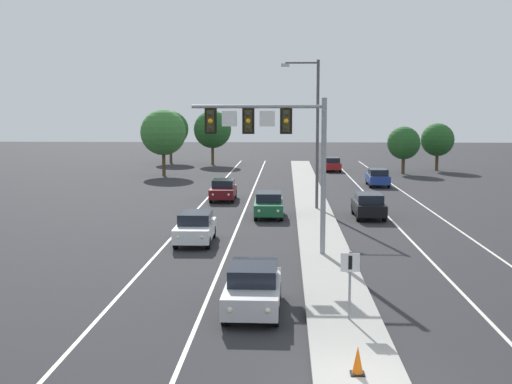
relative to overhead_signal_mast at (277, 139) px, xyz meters
The scene contains 21 objects.
median_island 6.70m from the overhead_signal_mast, 54.86° to the left, with size 2.40×110.00×0.15m, color #9E9B93.
lane_stripe_oncoming_center 11.86m from the overhead_signal_mast, 103.20° to the left, with size 0.14×100.00×0.01m, color silver.
lane_stripe_receding_center 13.56m from the overhead_signal_mast, 55.72° to the left, with size 0.14×100.00×0.01m, color silver.
edge_stripe_left 12.94m from the overhead_signal_mast, 119.09° to the left, with size 0.14×100.00×0.01m, color silver.
edge_stripe_right 15.52m from the overhead_signal_mast, 44.90° to the left, with size 0.14×100.00×0.01m, color silver.
overhead_signal_mast is the anchor object (origin of this frame).
median_sign_post 10.88m from the overhead_signal_mast, 76.07° to the right, with size 0.60×0.10×2.20m.
street_lamp_median 14.80m from the overhead_signal_mast, 81.04° to the left, with size 2.58×0.28×10.00m.
car_oncoming_silver 9.85m from the overhead_signal_mast, 94.48° to the right, with size 1.86×4.49×1.58m.
car_oncoming_white 6.95m from the overhead_signal_mast, 144.76° to the left, with size 1.90×4.50×1.58m.
car_oncoming_green 12.56m from the overhead_signal_mast, 93.34° to the left, with size 1.89×4.50×1.58m.
car_oncoming_darkred 20.50m from the overhead_signal_mast, 102.53° to the left, with size 1.86×4.49×1.58m.
car_receding_black 13.69m from the overhead_signal_mast, 63.89° to the left, with size 1.82×4.47×1.58m.
car_receding_blue 31.31m from the overhead_signal_mast, 73.64° to the left, with size 1.90×4.50×1.58m.
car_receding_red 45.26m from the overhead_signal_mast, 82.86° to the left, with size 1.89×4.50×1.58m.
traffic_cone_median_nose 15.36m from the overhead_signal_mast, 81.16° to the right, with size 0.36×0.36×0.74m.
tree_far_left_c 57.66m from the overhead_signal_mast, 104.68° to the left, with size 4.68×4.68×6.78m.
tree_far_left_b 40.86m from the overhead_signal_mast, 107.73° to the left, with size 4.79×4.79×6.93m.
tree_far_right_a 49.26m from the overhead_signal_mast, 69.04° to the left, with size 3.73×3.73×5.40m.
tree_far_left_a 53.85m from the overhead_signal_mast, 99.44° to the left, with size 4.72×4.72×6.83m.
tree_far_right_b 43.84m from the overhead_signal_mast, 72.62° to the left, with size 3.54×3.54×5.12m.
Camera 1 is at (-1.90, -15.82, 6.74)m, focal length 46.76 mm.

